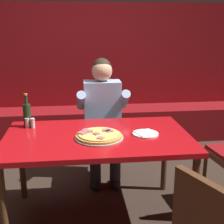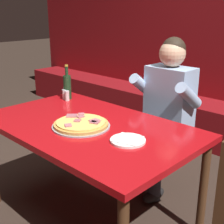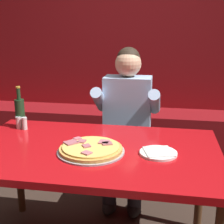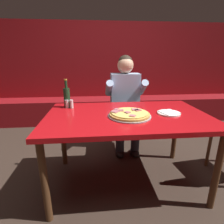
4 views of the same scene
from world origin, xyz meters
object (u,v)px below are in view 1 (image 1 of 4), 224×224
at_px(pizza, 99,136).
at_px(beer_bottle, 27,114).
at_px(main_dining_table, 97,144).
at_px(shaker_red_pepper_flakes, 33,124).
at_px(diner_seated_blue_shirt, 103,115).
at_px(plate_white_paper, 145,134).
at_px(shaker_oregano, 27,123).

xyz_separation_m(pizza, beer_bottle, (-0.59, 0.36, 0.09)).
distance_m(main_dining_table, beer_bottle, 0.68).
xyz_separation_m(shaker_red_pepper_flakes, diner_seated_blue_shirt, (0.65, 0.47, -0.08)).
height_order(plate_white_paper, diner_seated_blue_shirt, diner_seated_blue_shirt).
height_order(shaker_oregano, diner_seated_blue_shirt, diner_seated_blue_shirt).
xyz_separation_m(main_dining_table, shaker_oregano, (-0.58, 0.26, 0.11)).
height_order(pizza, shaker_red_pepper_flakes, shaker_red_pepper_flakes).
relative_size(shaker_red_pepper_flakes, diner_seated_blue_shirt, 0.07).
relative_size(pizza, beer_bottle, 1.31).
distance_m(main_dining_table, diner_seated_blue_shirt, 0.73).
bearing_deg(main_dining_table, plate_white_paper, -4.22).
relative_size(pizza, diner_seated_blue_shirt, 0.30).
height_order(beer_bottle, shaker_red_pepper_flakes, beer_bottle).
bearing_deg(diner_seated_blue_shirt, beer_bottle, -148.25).
relative_size(shaker_oregano, diner_seated_blue_shirt, 0.07).
distance_m(beer_bottle, diner_seated_blue_shirt, 0.83).
xyz_separation_m(pizza, shaker_oregano, (-0.59, 0.32, 0.02)).
bearing_deg(beer_bottle, diner_seated_blue_shirt, 31.75).
bearing_deg(beer_bottle, shaker_red_pepper_flakes, -42.28).
height_order(plate_white_paper, beer_bottle, beer_bottle).
relative_size(beer_bottle, diner_seated_blue_shirt, 0.23).
relative_size(pizza, plate_white_paper, 1.82).
relative_size(main_dining_table, pizza, 3.88).
height_order(main_dining_table, beer_bottle, beer_bottle).
distance_m(plate_white_paper, shaker_oregano, 1.01).
bearing_deg(plate_white_paper, pizza, -174.76).
bearing_deg(shaker_red_pepper_flakes, shaker_oregano, 169.09).
height_order(main_dining_table, plate_white_paper, plate_white_paper).
xyz_separation_m(beer_bottle, shaker_red_pepper_flakes, (0.05, -0.04, -0.07)).
distance_m(pizza, shaker_oregano, 0.67).
bearing_deg(plate_white_paper, shaker_red_pepper_flakes, 163.24).
bearing_deg(diner_seated_blue_shirt, pizza, -97.32).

